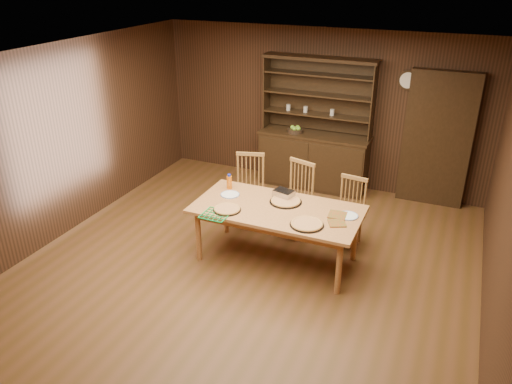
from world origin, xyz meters
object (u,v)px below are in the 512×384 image
at_px(dining_table, 277,213).
at_px(chair_center, 297,196).
at_px(juice_bottle, 229,182).
at_px(china_hutch, 314,153).
at_px(chair_right, 350,209).
at_px(chair_left, 250,187).

distance_m(dining_table, chair_center, 0.83).
distance_m(dining_table, juice_bottle, 0.87).
height_order(china_hutch, chair_center, china_hutch).
relative_size(china_hutch, juice_bottle, 10.54).
distance_m(china_hutch, chair_center, 1.64).
height_order(china_hutch, chair_right, china_hutch).
xyz_separation_m(dining_table, juice_bottle, (-0.80, 0.29, 0.17)).
bearing_deg(chair_right, chair_center, -172.50).
height_order(dining_table, chair_left, chair_left).
relative_size(chair_center, juice_bottle, 5.12).
xyz_separation_m(china_hutch, chair_center, (0.26, -1.62, -0.03)).
bearing_deg(chair_left, dining_table, -65.13).
height_order(china_hutch, chair_left, china_hutch).
xyz_separation_m(chair_center, chair_right, (0.75, 0.00, -0.06)).
height_order(chair_center, juice_bottle, chair_center).
xyz_separation_m(chair_right, juice_bottle, (-1.54, -0.52, 0.34)).
xyz_separation_m(chair_center, juice_bottle, (-0.79, -0.52, 0.28)).
xyz_separation_m(china_hutch, juice_bottle, (-0.53, -2.14, 0.25)).
distance_m(china_hutch, juice_bottle, 2.22).
bearing_deg(chair_left, chair_center, -18.68).
bearing_deg(chair_center, chair_left, -165.04).
bearing_deg(juice_bottle, china_hutch, 76.13).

